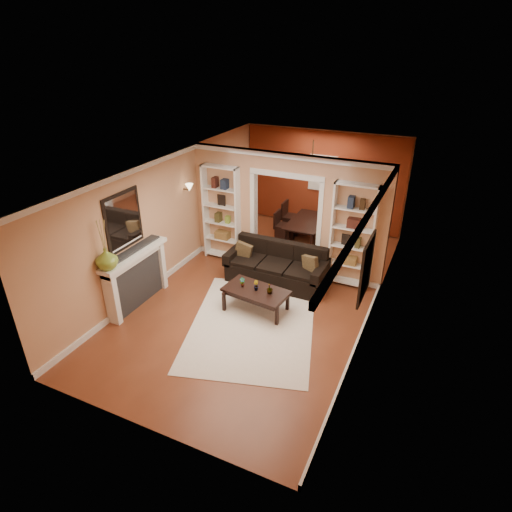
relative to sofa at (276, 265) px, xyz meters
The scene contains 30 objects.
floor 0.63m from the sofa, 100.77° to the right, with size 8.00×8.00×0.00m, color brown.
ceiling 2.32m from the sofa, 100.77° to the right, with size 8.00×8.00×0.00m, color white.
wall_back 3.67m from the sofa, 91.38° to the left, with size 8.00×8.00×0.00m, color tan.
wall_front 4.55m from the sofa, 91.10° to the right, with size 8.00×8.00×0.00m, color tan.
wall_left 2.55m from the sofa, 169.09° to the right, with size 8.00×8.00×0.00m, color tan.
wall_right 2.39m from the sofa, 11.75° to the right, with size 8.00×8.00×0.00m, color tan.
partition_wall 1.19m from the sofa, 96.51° to the left, with size 4.50×0.15×2.70m, color tan.
red_back_panel 3.63m from the sofa, 91.39° to the left, with size 4.44×0.04×2.64m, color maroon.
dining_window 3.66m from the sofa, 91.41° to the left, with size 0.78×0.03×0.98m, color #8CA5CC.
area_rug 1.71m from the sofa, 82.91° to the right, with size 2.26×3.16×0.01m, color silver.
sofa is the anchor object (origin of this frame).
pillow_left 0.80m from the sofa, behind, with size 0.37×0.11×0.37m, color brown.
pillow_right 0.80m from the sofa, ahead, with size 0.38×0.11×0.38m, color brown.
coffee_table 1.21m from the sofa, 86.98° to the right, with size 1.25×0.68×0.47m, color black.
plant_left 1.22m from the sofa, 100.90° to the right, with size 0.10×0.07×0.19m, color #336626.
plant_center 1.20m from the sofa, 86.98° to the right, with size 0.11×0.09×0.20m, color #336626.
plant_right 1.25m from the sofa, 73.41° to the right, with size 0.12×0.12×0.22m, color #336626.
bookshelf_left 1.88m from the sofa, 160.48° to the left, with size 0.90×0.30×2.30m, color white.
bookshelf_right 1.73m from the sofa, 21.61° to the left, with size 0.90×0.30×2.30m, color white.
fireplace 2.93m from the sofa, 138.13° to the right, with size 0.32×1.70×1.16m, color white.
vase 3.55m from the sofa, 129.39° to the right, with size 0.39×0.39×0.41m, color olive.
mirror 3.32m from the sofa, 139.90° to the right, with size 0.03×0.95×1.10m, color silver.
wall_sconce 2.64m from the sofa, behind, with size 0.18×0.18×0.22m, color #FFE0A5.
framed_art 2.81m from the sofa, 34.32° to the right, with size 0.04×0.85×1.05m, color black.
dining_table 2.42m from the sofa, 91.75° to the left, with size 0.87×1.57×0.55m, color black.
dining_chair_nw 2.20m from the sofa, 106.45° to the left, with size 0.41×0.41×0.83m, color black.
dining_chair_ne 2.16m from the sofa, 77.29° to the left, with size 0.42×0.42×0.85m, color black.
dining_chair_sw 2.78m from the sofa, 102.95° to the left, with size 0.45×0.45×0.90m, color black.
dining_chair_se 2.75m from the sofa, 80.04° to the left, with size 0.37×0.37×0.75m, color black.
chandelier 2.76m from the sofa, 92.18° to the left, with size 0.50×0.50×0.30m, color #382919.
Camera 1 is at (3.13, -7.18, 4.85)m, focal length 30.00 mm.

